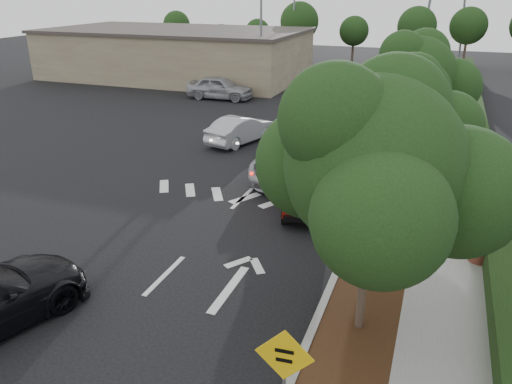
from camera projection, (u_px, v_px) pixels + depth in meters
The scene contains 18 objects.
ground at pixel (165, 275), 14.23m from camera, with size 120.00×120.00×0.00m, color black.
curb at pixel (383, 162), 23.11m from camera, with size 0.20×70.00×0.15m, color #9E9B93.
planting_strip at pixel (405, 165), 22.79m from camera, with size 1.80×70.00×0.12m, color black.
sidewalk at pixel (449, 170), 22.18m from camera, with size 2.00×70.00×0.12m, color gray.
hedge at pixel (485, 167), 21.60m from camera, with size 0.80×70.00×0.80m, color black.
commercial_building at pixel (176, 54), 44.60m from camera, with size 22.00×12.00×4.00m, color #7B6855.
transmission_tower at pixel (439, 62), 53.86m from camera, with size 7.00×4.00×28.00m, color slate, non-canonical shape.
street_tree_near at pixel (358, 329), 11.99m from camera, with size 3.80×3.80×5.92m, color black, non-canonical shape.
street_tree_mid at pixel (391, 214), 18.05m from camera, with size 3.20×3.20×5.32m, color black, non-canonical shape.
street_tree_far at pixel (407, 160), 23.68m from camera, with size 3.40×3.40×5.62m, color black, non-canonical shape.
light_pole_a at pixel (261, 92), 38.84m from camera, with size 2.00×0.22×9.00m, color slate, non-canonical shape.
light_pole_b at pixel (292, 69), 49.55m from camera, with size 2.00×0.22×9.00m, color slate, non-canonical shape.
red_jeep at pixel (305, 183), 18.20m from camera, with size 2.61×3.95×1.93m.
silver_suv_ahead at pixel (290, 157), 21.51m from camera, with size 2.75×5.97×1.66m, color #9B9CA2.
silver_sedan_oncoming at pixel (241, 129), 26.07m from camera, with size 1.48×4.24×1.40m, color #ACAEB4.
parked_suv at pixel (220, 88), 36.14m from camera, with size 1.94×4.83×1.65m, color #9A9BA1.
speed_hump_sign at pixel (284, 368), 8.62m from camera, with size 1.04×0.12×2.22m.
terracotta_planter at pixel (482, 239), 14.47m from camera, with size 0.73×0.73×1.27m.
Camera 1 is at (6.72, -10.56, 7.64)m, focal length 35.00 mm.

